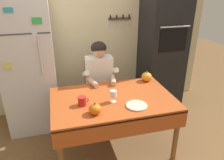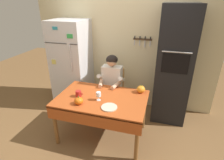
{
  "view_description": "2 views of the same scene",
  "coord_description": "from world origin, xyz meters",
  "px_view_note": "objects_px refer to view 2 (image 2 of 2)",
  "views": [
    {
      "loc": [
        -0.58,
        -2.03,
        1.95
      ],
      "look_at": [
        0.01,
        0.19,
        0.93
      ],
      "focal_mm": 34.96,
      "sensor_mm": 36.0,
      "label": 1
    },
    {
      "loc": [
        0.85,
        -2.23,
        2.16
      ],
      "look_at": [
        0.12,
        0.27,
        0.99
      ],
      "focal_mm": 29.0,
      "sensor_mm": 36.0,
      "label": 2
    }
  ],
  "objects_px": {
    "wall_oven": "(173,66)",
    "seated_person": "(111,82)",
    "refrigerator": "(72,65)",
    "coffee_mug": "(79,94)",
    "dining_table": "(101,103)",
    "chair_behind_person": "(114,89)",
    "pumpkin_large": "(79,101)",
    "wine_glass": "(99,95)",
    "serving_tray": "(109,107)",
    "pumpkin_medium": "(141,89)"
  },
  "relations": [
    {
      "from": "seated_person",
      "to": "serving_tray",
      "type": "relative_size",
      "value": 5.39
    },
    {
      "from": "wine_glass",
      "to": "chair_behind_person",
      "type": "bearing_deg",
      "value": 90.26
    },
    {
      "from": "wall_oven",
      "to": "serving_tray",
      "type": "distance_m",
      "value": 1.46
    },
    {
      "from": "refrigerator",
      "to": "seated_person",
      "type": "height_order",
      "value": "refrigerator"
    },
    {
      "from": "refrigerator",
      "to": "serving_tray",
      "type": "bearing_deg",
      "value": -43.93
    },
    {
      "from": "wine_glass",
      "to": "pumpkin_medium",
      "type": "xyz_separation_m",
      "value": [
        0.58,
        0.43,
        -0.04
      ]
    },
    {
      "from": "pumpkin_large",
      "to": "pumpkin_medium",
      "type": "distance_m",
      "value": 1.03
    },
    {
      "from": "seated_person",
      "to": "pumpkin_medium",
      "type": "xyz_separation_m",
      "value": [
        0.58,
        -0.24,
        0.06
      ]
    },
    {
      "from": "refrigerator",
      "to": "pumpkin_medium",
      "type": "height_order",
      "value": "refrigerator"
    },
    {
      "from": "wall_oven",
      "to": "refrigerator",
      "type": "bearing_deg",
      "value": -178.87
    },
    {
      "from": "chair_behind_person",
      "to": "serving_tray",
      "type": "xyz_separation_m",
      "value": [
        0.22,
        -1.02,
        0.24
      ]
    },
    {
      "from": "refrigerator",
      "to": "pumpkin_medium",
      "type": "xyz_separation_m",
      "value": [
        1.51,
        -0.52,
        -0.1
      ]
    },
    {
      "from": "coffee_mug",
      "to": "serving_tray",
      "type": "distance_m",
      "value": 0.59
    },
    {
      "from": "chair_behind_person",
      "to": "serving_tray",
      "type": "height_order",
      "value": "chair_behind_person"
    },
    {
      "from": "coffee_mug",
      "to": "wine_glass",
      "type": "distance_m",
      "value": 0.35
    },
    {
      "from": "wall_oven",
      "to": "seated_person",
      "type": "relative_size",
      "value": 1.69
    },
    {
      "from": "chair_behind_person",
      "to": "seated_person",
      "type": "distance_m",
      "value": 0.29
    },
    {
      "from": "coffee_mug",
      "to": "chair_behind_person",
      "type": "bearing_deg",
      "value": 68.12
    },
    {
      "from": "chair_behind_person",
      "to": "wine_glass",
      "type": "relative_size",
      "value": 6.77
    },
    {
      "from": "pumpkin_large",
      "to": "pumpkin_medium",
      "type": "bearing_deg",
      "value": 36.82
    },
    {
      "from": "wall_oven",
      "to": "serving_tray",
      "type": "height_order",
      "value": "wall_oven"
    },
    {
      "from": "wine_glass",
      "to": "pumpkin_large",
      "type": "xyz_separation_m",
      "value": [
        -0.24,
        -0.19,
        -0.04
      ]
    },
    {
      "from": "refrigerator",
      "to": "seated_person",
      "type": "xyz_separation_m",
      "value": [
        0.93,
        -0.28,
        -0.16
      ]
    },
    {
      "from": "chair_behind_person",
      "to": "pumpkin_medium",
      "type": "relative_size",
      "value": 6.52
    },
    {
      "from": "dining_table",
      "to": "chair_behind_person",
      "type": "height_order",
      "value": "chair_behind_person"
    },
    {
      "from": "refrigerator",
      "to": "wall_oven",
      "type": "distance_m",
      "value": 2.01
    },
    {
      "from": "seated_person",
      "to": "dining_table",
      "type": "bearing_deg",
      "value": -88.0
    },
    {
      "from": "pumpkin_medium",
      "to": "serving_tray",
      "type": "bearing_deg",
      "value": -121.85
    },
    {
      "from": "wall_oven",
      "to": "seated_person",
      "type": "xyz_separation_m",
      "value": [
        -1.07,
        -0.32,
        -0.31
      ]
    },
    {
      "from": "coffee_mug",
      "to": "pumpkin_medium",
      "type": "height_order",
      "value": "pumpkin_medium"
    },
    {
      "from": "chair_behind_person",
      "to": "coffee_mug",
      "type": "bearing_deg",
      "value": -111.88
    },
    {
      "from": "wall_oven",
      "to": "wine_glass",
      "type": "distance_m",
      "value": 1.47
    },
    {
      "from": "coffee_mug",
      "to": "wine_glass",
      "type": "bearing_deg",
      "value": -2.68
    },
    {
      "from": "refrigerator",
      "to": "dining_table",
      "type": "distance_m",
      "value": 1.32
    },
    {
      "from": "coffee_mug",
      "to": "serving_tray",
      "type": "xyz_separation_m",
      "value": [
        0.56,
        -0.17,
        -0.04
      ]
    },
    {
      "from": "seated_person",
      "to": "serving_tray",
      "type": "bearing_deg",
      "value": -75.1
    },
    {
      "from": "coffee_mug",
      "to": "serving_tray",
      "type": "relative_size",
      "value": 0.51
    },
    {
      "from": "wine_glass",
      "to": "pumpkin_medium",
      "type": "bearing_deg",
      "value": 36.43
    },
    {
      "from": "seated_person",
      "to": "wine_glass",
      "type": "height_order",
      "value": "seated_person"
    },
    {
      "from": "chair_behind_person",
      "to": "wine_glass",
      "type": "xyz_separation_m",
      "value": [
        0.0,
        -0.86,
        0.32
      ]
    },
    {
      "from": "refrigerator",
      "to": "serving_tray",
      "type": "height_order",
      "value": "refrigerator"
    },
    {
      "from": "dining_table",
      "to": "serving_tray",
      "type": "relative_size",
      "value": 6.06
    },
    {
      "from": "refrigerator",
      "to": "chair_behind_person",
      "type": "xyz_separation_m",
      "value": [
        0.93,
        -0.09,
        -0.39
      ]
    },
    {
      "from": "serving_tray",
      "to": "wine_glass",
      "type": "bearing_deg",
      "value": 143.91
    },
    {
      "from": "chair_behind_person",
      "to": "refrigerator",
      "type": "bearing_deg",
      "value": 174.43
    },
    {
      "from": "seated_person",
      "to": "pumpkin_large",
      "type": "distance_m",
      "value": 0.89
    },
    {
      "from": "wall_oven",
      "to": "pumpkin_large",
      "type": "height_order",
      "value": "wall_oven"
    },
    {
      "from": "coffee_mug",
      "to": "dining_table",
      "type": "bearing_deg",
      "value": 7.94
    },
    {
      "from": "wall_oven",
      "to": "chair_behind_person",
      "type": "height_order",
      "value": "wall_oven"
    },
    {
      "from": "coffee_mug",
      "to": "refrigerator",
      "type": "bearing_deg",
      "value": 122.32
    }
  ]
}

